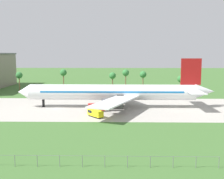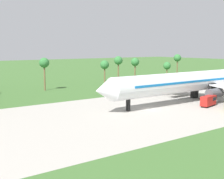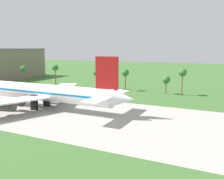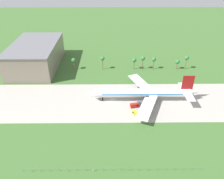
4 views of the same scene
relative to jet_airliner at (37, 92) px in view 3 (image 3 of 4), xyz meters
The scene contains 3 objects.
jet_airliner is the anchor object (origin of this frame).
catering_van 11.35m from the jet_airliner, 129.88° to the right, with size 5.89×3.11×2.87m.
palm_tree_row 46.11m from the jet_airliner, 88.22° to the left, with size 97.38×3.60×12.07m.
Camera 3 is at (82.73, -64.31, 20.63)m, focal length 40.00 mm.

